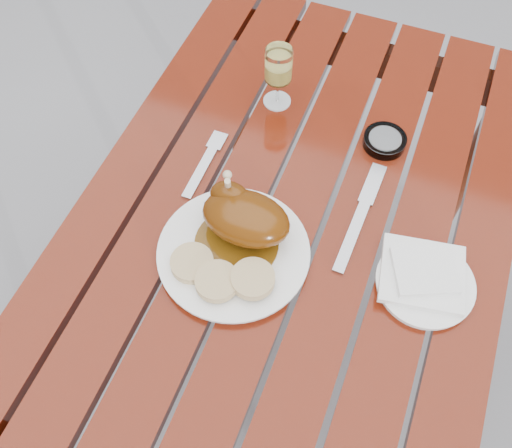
{
  "coord_description": "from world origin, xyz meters",
  "views": [
    {
      "loc": [
        0.15,
        -0.59,
        1.66
      ],
      "look_at": [
        -0.05,
        -0.08,
        0.78
      ],
      "focal_mm": 40.0,
      "sensor_mm": 36.0,
      "label": 1
    }
  ],
  "objects": [
    {
      "name": "ground",
      "position": [
        0.0,
        0.0,
        0.0
      ],
      "size": [
        60.0,
        60.0,
        0.0
      ],
      "primitive_type": "plane",
      "color": "slate",
      "rests_on": "ground"
    },
    {
      "name": "table",
      "position": [
        0.0,
        0.0,
        0.38
      ],
      "size": [
        0.8,
        1.2,
        0.75
      ],
      "primitive_type": "cube",
      "color": "maroon",
      "rests_on": "ground"
    },
    {
      "name": "dinner_plate",
      "position": [
        -0.07,
        -0.14,
        0.76
      ],
      "size": [
        0.35,
        0.35,
        0.02
      ],
      "primitive_type": "cylinder",
      "rotation": [
        0.0,
        0.0,
        -0.32
      ],
      "color": "white",
      "rests_on": "table"
    },
    {
      "name": "roast_duck",
      "position": [
        -0.07,
        -0.09,
        0.81
      ],
      "size": [
        0.16,
        0.16,
        0.12
      ],
      "color": "#59350A",
      "rests_on": "dinner_plate"
    },
    {
      "name": "bread_dumplings",
      "position": [
        -0.07,
        -0.19,
        0.78
      ],
      "size": [
        0.19,
        0.1,
        0.03
      ],
      "color": "tan",
      "rests_on": "dinner_plate"
    },
    {
      "name": "wine_glass",
      "position": [
        -0.13,
        0.25,
        0.82
      ],
      "size": [
        0.06,
        0.06,
        0.14
      ],
      "primitive_type": "cylinder",
      "rotation": [
        0.0,
        0.0,
        0.02
      ],
      "color": "#F8ED71",
      "rests_on": "table"
    },
    {
      "name": "side_plate",
      "position": [
        0.26,
        -0.07,
        0.76
      ],
      "size": [
        0.21,
        0.21,
        0.01
      ],
      "primitive_type": "cylinder",
      "rotation": [
        0.0,
        0.0,
        -0.23
      ],
      "color": "white",
      "rests_on": "table"
    },
    {
      "name": "napkin",
      "position": [
        0.25,
        -0.06,
        0.77
      ],
      "size": [
        0.16,
        0.16,
        0.01
      ],
      "primitive_type": "cube",
      "rotation": [
        0.0,
        0.0,
        0.17
      ],
      "color": "white",
      "rests_on": "side_plate"
    },
    {
      "name": "ashtray",
      "position": [
        0.12,
        0.22,
        0.76
      ],
      "size": [
        0.1,
        0.1,
        0.02
      ],
      "primitive_type": "cylinder",
      "rotation": [
        0.0,
        0.0,
        -0.22
      ],
      "color": "#B2B7BC",
      "rests_on": "table"
    },
    {
      "name": "fork",
      "position": [
        -0.21,
        0.03,
        0.75
      ],
      "size": [
        0.02,
        0.16,
        0.01
      ],
      "primitive_type": "cube",
      "rotation": [
        0.0,
        0.0,
        0.0
      ],
      "color": "gray",
      "rests_on": "table"
    },
    {
      "name": "knife",
      "position": [
        0.12,
        0.01,
        0.75
      ],
      "size": [
        0.03,
        0.22,
        0.01
      ],
      "primitive_type": "cube",
      "rotation": [
        0.0,
        0.0,
        -0.04
      ],
      "color": "gray",
      "rests_on": "table"
    }
  ]
}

